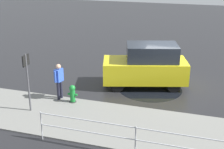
{
  "coord_description": "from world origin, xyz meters",
  "views": [
    {
      "loc": [
        -1.58,
        13.99,
        5.77
      ],
      "look_at": [
        2.3,
        1.49,
        0.9
      ],
      "focal_mm": 50.0,
      "sensor_mm": 36.0,
      "label": 1
    }
  ],
  "objects": [
    {
      "name": "metal_railing",
      "position": [
        -1.44,
        5.92,
        0.74
      ],
      "size": [
        9.7,
        0.04,
        1.05
      ],
      "color": "#B7BABF",
      "rests_on": "ground"
    },
    {
      "name": "kerb_strip",
      "position": [
        0.0,
        4.2,
        0.02
      ],
      "size": [
        24.0,
        3.2,
        0.04
      ],
      "primitive_type": "cube",
      "color": "slate",
      "rests_on": "ground"
    },
    {
      "name": "pedestrian",
      "position": [
        4.26,
        2.82,
        0.96
      ],
      "size": [
        0.31,
        0.56,
        1.62
      ],
      "color": "blue",
      "rests_on": "ground"
    },
    {
      "name": "fire_hydrant",
      "position": [
        3.59,
        2.97,
        0.4
      ],
      "size": [
        0.42,
        0.31,
        0.8
      ],
      "color": "#197A2D",
      "rests_on": "ground"
    },
    {
      "name": "moving_hatchback",
      "position": [
        0.99,
        0.18,
        1.03
      ],
      "size": [
        4.22,
        2.73,
        2.06
      ],
      "color": "yellow",
      "rests_on": "ground"
    },
    {
      "name": "ground_plane",
      "position": [
        0.0,
        0.0,
        0.0
      ],
      "size": [
        60.0,
        60.0,
        0.0
      ],
      "primitive_type": "plane",
      "color": "black"
    },
    {
      "name": "sign_post",
      "position": [
        4.89,
        4.2,
        1.58
      ],
      "size": [
        0.07,
        0.44,
        2.4
      ],
      "color": "#4C4C51",
      "rests_on": "ground"
    },
    {
      "name": "puddle_patch",
      "position": [
        0.72,
        0.52,
        0.0
      ],
      "size": [
        2.99,
        2.99,
        0.01
      ],
      "primitive_type": "cylinder",
      "color": "black",
      "rests_on": "ground"
    }
  ]
}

